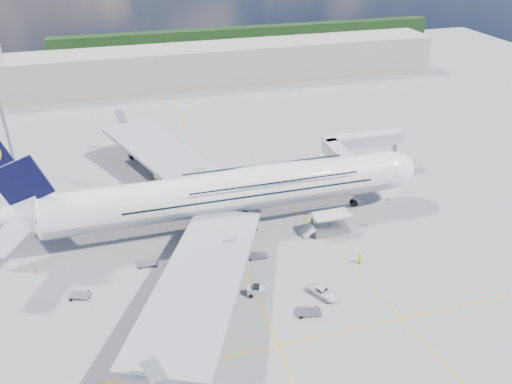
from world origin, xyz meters
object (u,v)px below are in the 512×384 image
object	(u,v)px
dolly_nose_near	(257,255)
cone_tail	(35,271)
crew_loader	(312,222)
dolly_row_a	(80,295)
jet_bridge	(355,148)
cone_nose	(388,199)
cargo_loader	(329,226)
dolly_back	(147,263)
catering_truck_outer	(144,150)
service_van	(323,292)
dolly_row_c	(160,319)
baggage_tug	(256,291)
crew_wing	(169,311)
cone_wing_left_outer	(126,166)
cone_wing_right_inner	(198,271)
dolly_nose_far	(309,312)
cone_wing_right_outer	(132,347)
light_mast	(1,112)
dolly_row_b	(188,299)
airliner	(228,192)
crew_tug	(215,338)
crew_van	(360,258)
catering_truck_inner	(169,178)
cone_wing_left_inner	(140,218)
crew_nose	(368,222)

from	to	relation	value
dolly_nose_near	cone_tail	size ratio (longest dim) A/B	6.49
crew_loader	dolly_row_a	bearing A→B (deg)	-103.83
jet_bridge	cone_nose	size ratio (longest dim) A/B	29.51
cargo_loader	dolly_back	xyz separation A→B (m)	(-31.96, -0.90, -0.91)
catering_truck_outer	service_van	world-z (taller)	catering_truck_outer
dolly_row_c	baggage_tug	distance (m)	14.57
crew_wing	cone_wing_left_outer	world-z (taller)	crew_wing
cone_wing_left_outer	cone_wing_right_inner	xyz separation A→B (m)	(8.85, -41.16, 0.06)
dolly_nose_far	cone_wing_right_outer	distance (m)	24.43
light_mast	dolly_row_b	xyz separation A→B (m)	(29.94, -53.16, -12.89)
airliner	crew_tug	world-z (taller)	airliner
cone_nose	crew_tug	bearing A→B (deg)	-145.85
dolly_row_a	dolly_nose_near	xyz separation A→B (m)	(27.85, 2.22, 0.02)
dolly_nose_far	dolly_row_a	bearing A→B (deg)	170.44
cone_wing_right_outer	catering_truck_outer	bearing A→B (deg)	83.66
airliner	crew_van	size ratio (longest dim) A/B	39.43
jet_bridge	crew_loader	size ratio (longest dim) A/B	12.07
dolly_row_b	crew_loader	bearing A→B (deg)	29.03
airliner	light_mast	bearing A→B (deg)	139.00
dolly_nose_near	light_mast	bearing A→B (deg)	140.82
catering_truck_inner	crew_tug	world-z (taller)	catering_truck_inner
cargo_loader	dolly_row_c	xyz separation A→B (m)	(-31.28, -14.89, -0.15)
dolly_row_c	cone_wing_left_inner	distance (m)	28.13
catering_truck_inner	catering_truck_outer	world-z (taller)	catering_truck_outer
dolly_row_b	light_mast	bearing A→B (deg)	119.18
dolly_row_c	crew_wing	xyz separation A→B (m)	(1.42, 1.36, -0.14)
airliner	dolly_row_a	xyz separation A→B (m)	(-25.62, -13.04, -6.52)
airliner	dolly_back	bearing A→B (deg)	-152.55
cone_wing_left_inner	crew_loader	bearing A→B (deg)	-19.33
crew_loader	cargo_loader	bearing A→B (deg)	11.74
jet_bridge	dolly_row_c	xyz separation A→B (m)	(-44.27, -32.93, -5.75)
cone_wing_right_outer	crew_nose	bearing A→B (deg)	22.60
cargo_loader	catering_truck_outer	xyz separation A→B (m)	(-28.90, 39.55, 0.84)
cone_tail	dolly_nose_far	bearing A→B (deg)	-28.12
cone_wing_left_outer	crew_nose	bearing A→B (deg)	-42.01
dolly_nose_far	cone_nose	size ratio (longest dim) A/B	5.79
crew_tug	cone_wing_right_inner	world-z (taller)	crew_tug
cargo_loader	dolly_nose_far	world-z (taller)	cargo_loader
cone_wing_left_outer	cone_wing_right_outer	xyz separation A→B (m)	(-2.07, -54.35, 0.05)
crew_van	service_van	bearing A→B (deg)	69.63
airliner	crew_tug	xyz separation A→B (m)	(-8.17, -27.25, -6.03)
dolly_row_c	cone_wing_right_inner	world-z (taller)	dolly_row_c
crew_nose	baggage_tug	bearing A→B (deg)	164.00
crew_wing	crew_nose	bearing A→B (deg)	-49.15
dolly_row_a	catering_truck_outer	xyz separation A→B (m)	(13.28, 45.48, 1.74)
dolly_row_c	cone_tail	xyz separation A→B (m)	(-17.89, 16.97, -0.85)
jet_bridge	dolly_nose_near	bearing A→B (deg)	-141.46
light_mast	service_van	world-z (taller)	light_mast
cargo_loader	catering_truck_inner	world-z (taller)	cargo_loader
light_mast	crew_loader	bearing A→B (deg)	-35.74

